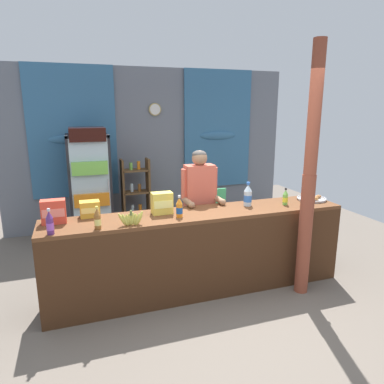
% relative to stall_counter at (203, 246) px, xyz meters
% --- Properties ---
extents(ground_plane, '(8.18, 8.18, 0.00)m').
position_rel_stall_counter_xyz_m(ground_plane, '(0.05, 0.86, -0.59)').
color(ground_plane, '#665B51').
extents(back_wall_curtained, '(5.10, 0.22, 2.80)m').
position_rel_stall_counter_xyz_m(back_wall_curtained, '(0.04, 2.80, 0.85)').
color(back_wall_curtained, slate).
rests_on(back_wall_curtained, ground).
extents(stall_counter, '(3.45, 0.59, 0.96)m').
position_rel_stall_counter_xyz_m(stall_counter, '(0.00, 0.00, 0.00)').
color(stall_counter, brown).
rests_on(stall_counter, ground).
extents(timber_post, '(0.17, 0.15, 2.80)m').
position_rel_stall_counter_xyz_m(timber_post, '(1.12, -0.31, 0.74)').
color(timber_post, brown).
rests_on(timber_post, ground).
extents(drink_fridge, '(0.64, 0.69, 1.83)m').
position_rel_stall_counter_xyz_m(drink_fridge, '(-1.09, 2.21, 0.41)').
color(drink_fridge, '#232328').
rests_on(drink_fridge, ground).
extents(bottle_shelf_rack, '(0.48, 0.28, 1.27)m').
position_rel_stall_counter_xyz_m(bottle_shelf_rack, '(-0.33, 2.41, 0.07)').
color(bottle_shelf_rack, brown).
rests_on(bottle_shelf_rack, ground).
extents(plastic_lawn_chair, '(0.46, 0.46, 0.86)m').
position_rel_stall_counter_xyz_m(plastic_lawn_chair, '(0.76, 1.68, -0.10)').
color(plastic_lawn_chair, '#4CC675').
rests_on(plastic_lawn_chair, ground).
extents(shopkeeper, '(0.48, 0.42, 1.60)m').
position_rel_stall_counter_xyz_m(shopkeeper, '(0.17, 0.58, 0.41)').
color(shopkeeper, '#28282D').
rests_on(shopkeeper, ground).
extents(soda_bottle_water, '(0.10, 0.10, 0.29)m').
position_rel_stall_counter_xyz_m(soda_bottle_water, '(0.64, 0.20, 0.49)').
color(soda_bottle_water, silver).
rests_on(soda_bottle_water, stall_counter).
extents(soda_bottle_orange_soda, '(0.07, 0.07, 0.24)m').
position_rel_stall_counter_xyz_m(soda_bottle_orange_soda, '(-0.27, 0.02, 0.47)').
color(soda_bottle_orange_soda, orange).
rests_on(soda_bottle_orange_soda, stall_counter).
extents(soda_bottle_lime_soda, '(0.06, 0.06, 0.21)m').
position_rel_stall_counter_xyz_m(soda_bottle_lime_soda, '(1.10, 0.09, 0.45)').
color(soda_bottle_lime_soda, '#75C64C').
rests_on(soda_bottle_lime_soda, stall_counter).
extents(soda_bottle_grape_soda, '(0.07, 0.07, 0.25)m').
position_rel_stall_counter_xyz_m(soda_bottle_grape_soda, '(-1.56, -0.10, 0.47)').
color(soda_bottle_grape_soda, '#56286B').
rests_on(soda_bottle_grape_soda, stall_counter).
extents(soda_bottle_iced_tea, '(0.07, 0.07, 0.23)m').
position_rel_stall_counter_xyz_m(soda_bottle_iced_tea, '(-1.13, -0.09, 0.46)').
color(soda_bottle_iced_tea, brown).
rests_on(soda_bottle_iced_tea, stall_counter).
extents(snack_box_crackers, '(0.24, 0.13, 0.25)m').
position_rel_stall_counter_xyz_m(snack_box_crackers, '(-1.54, 0.24, 0.49)').
color(snack_box_crackers, '#E5422D').
rests_on(snack_box_crackers, stall_counter).
extents(snack_box_instant_noodle, '(0.23, 0.14, 0.24)m').
position_rel_stall_counter_xyz_m(snack_box_instant_noodle, '(-0.41, 0.21, 0.48)').
color(snack_box_instant_noodle, '#EAD14C').
rests_on(snack_box_instant_noodle, stall_counter).
extents(snack_box_choco_powder, '(0.21, 0.15, 0.17)m').
position_rel_stall_counter_xyz_m(snack_box_choco_powder, '(-1.18, 0.35, 0.45)').
color(snack_box_choco_powder, gold).
rests_on(snack_box_choco_powder, stall_counter).
extents(pastry_tray, '(0.37, 0.37, 0.07)m').
position_rel_stall_counter_xyz_m(pastry_tray, '(1.55, 0.17, 0.38)').
color(pastry_tray, '#BCBCC1').
rests_on(pastry_tray, stall_counter).
extents(banana_bunch, '(0.27, 0.06, 0.16)m').
position_rel_stall_counter_xyz_m(banana_bunch, '(-0.81, -0.08, 0.43)').
color(banana_bunch, '#CCC14C').
rests_on(banana_bunch, stall_counter).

